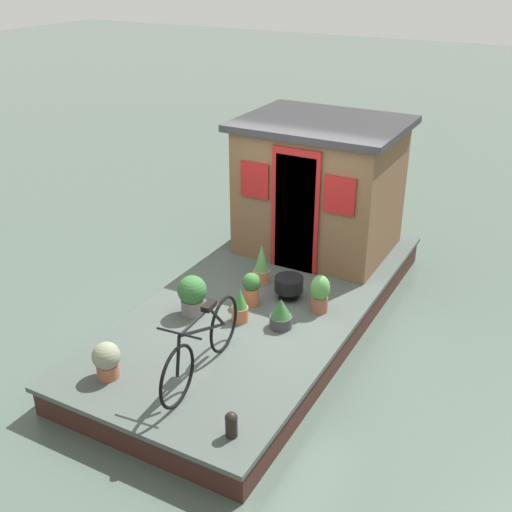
{
  "coord_description": "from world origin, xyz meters",
  "views": [
    {
      "loc": [
        -6.47,
        -3.4,
        4.6
      ],
      "look_at": [
        -0.2,
        0.0,
        1.1
      ],
      "focal_mm": 44.22,
      "sensor_mm": 36.0,
      "label": 1
    }
  ],
  "objects": [
    {
      "name": "ground_plane",
      "position": [
        0.0,
        0.0,
        0.0
      ],
      "size": [
        60.0,
        60.0,
        0.0
      ],
      "primitive_type": "plane",
      "color": "#47564C"
    },
    {
      "name": "houseboat_deck",
      "position": [
        0.0,
        0.0,
        0.2
      ],
      "size": [
        5.81,
        2.66,
        0.4
      ],
      "color": "#424C47",
      "rests_on": "ground_plane"
    },
    {
      "name": "houseboat_cabin",
      "position": [
        1.79,
        0.0,
        1.41
      ],
      "size": [
        1.89,
        2.34,
        1.99
      ],
      "color": "brown",
      "rests_on": "houseboat_deck"
    },
    {
      "name": "bicycle",
      "position": [
        -1.81,
        -0.21,
        0.78
      ],
      "size": [
        1.73,
        0.5,
        0.81
      ],
      "color": "black",
      "rests_on": "houseboat_deck"
    },
    {
      "name": "potted_plant_ivy",
      "position": [
        0.36,
        0.21,
        0.68
      ],
      "size": [
        0.22,
        0.22,
        0.58
      ],
      "color": "#C6754C",
      "rests_on": "houseboat_deck"
    },
    {
      "name": "potted_plant_mint",
      "position": [
        -0.79,
        0.59,
        0.68
      ],
      "size": [
        0.37,
        0.37,
        0.53
      ],
      "color": "slate",
      "rests_on": "houseboat_deck"
    },
    {
      "name": "potted_plant_lavender",
      "position": [
        0.03,
        -0.8,
        0.67
      ],
      "size": [
        0.25,
        0.25,
        0.51
      ],
      "color": "#935138",
      "rests_on": "houseboat_deck"
    },
    {
      "name": "potted_plant_thyme",
      "position": [
        -0.22,
        0.06,
        0.64
      ],
      "size": [
        0.24,
        0.24,
        0.44
      ],
      "color": "#B2603D",
      "rests_on": "houseboat_deck"
    },
    {
      "name": "potted_plant_succulent",
      "position": [
        -0.65,
        -0.02,
        0.62
      ],
      "size": [
        0.21,
        0.21,
        0.45
      ],
      "color": "#B2603D",
      "rests_on": "houseboat_deck"
    },
    {
      "name": "potted_plant_rosemary",
      "position": [
        -2.33,
        0.67,
        0.63
      ],
      "size": [
        0.31,
        0.31,
        0.42
      ],
      "color": "#935138",
      "rests_on": "houseboat_deck"
    },
    {
      "name": "potted_plant_geranium",
      "position": [
        -0.54,
        -0.53,
        0.59
      ],
      "size": [
        0.28,
        0.28,
        0.39
      ],
      "color": "#38383D",
      "rests_on": "houseboat_deck"
    },
    {
      "name": "charcoal_grill",
      "position": [
        0.15,
        -0.3,
        0.6
      ],
      "size": [
        0.38,
        0.38,
        0.3
      ],
      "color": "black",
      "rests_on": "houseboat_deck"
    },
    {
      "name": "mooring_bollard",
      "position": [
        -2.49,
        -0.98,
        0.55
      ],
      "size": [
        0.12,
        0.12,
        0.28
      ],
      "color": "black",
      "rests_on": "houseboat_deck"
    }
  ]
}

